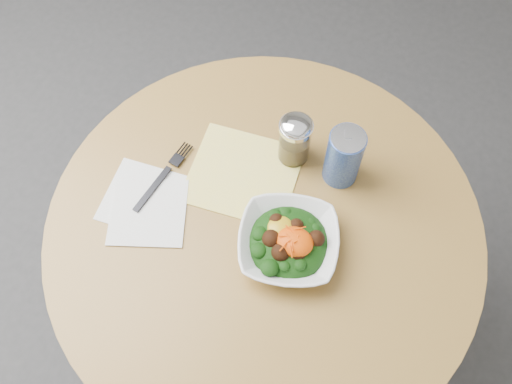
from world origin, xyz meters
The scene contains 8 objects.
ground centered at (0.00, 0.00, 0.00)m, with size 6.00×6.00×0.00m, color #313134.
table centered at (0.00, 0.00, 0.55)m, with size 0.90×0.90×0.75m.
cloth_napkin centered at (-0.09, 0.10, 0.75)m, with size 0.23×0.21×0.00m, color yellow.
paper_napkins centered at (-0.25, -0.05, 0.75)m, with size 0.21×0.21×0.00m.
salad_bowl centered at (0.06, -0.03, 0.78)m, with size 0.24×0.24×0.07m.
fork centered at (-0.24, 0.03, 0.76)m, with size 0.05×0.19×0.00m.
spice_shaker centered at (0.00, 0.18, 0.81)m, with size 0.07×0.07×0.13m.
beverage_can centered at (0.10, 0.18, 0.82)m, with size 0.07×0.07×0.14m.
Camera 1 is at (0.17, -0.45, 1.81)m, focal length 40.00 mm.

